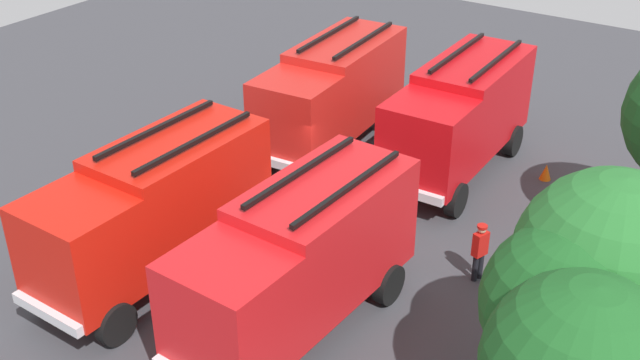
{
  "coord_description": "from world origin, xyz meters",
  "views": [
    {
      "loc": [
        17.15,
        11.45,
        12.86
      ],
      "look_at": [
        0.0,
        0.0,
        1.4
      ],
      "focal_mm": 44.27,
      "sensor_mm": 36.0,
      "label": 1
    }
  ],
  "objects": [
    {
      "name": "ground_plane",
      "position": [
        0.0,
        0.0,
        0.0
      ],
      "size": [
        48.34,
        48.34,
        0.0
      ],
      "primitive_type": "plane",
      "color": "#38383D"
    },
    {
      "name": "fire_truck_0",
      "position": [
        -4.47,
        -2.5,
        2.15
      ],
      "size": [
        7.35,
        3.14,
        3.88
      ],
      "rotation": [
        0.0,
        0.0,
        0.07
      ],
      "color": "red",
      "rests_on": "ground"
    },
    {
      "name": "fire_truck_1",
      "position": [
        4.75,
        -2.13,
        2.15
      ],
      "size": [
        7.26,
        2.89,
        3.88
      ],
      "rotation": [
        0.0,
        0.0,
        -0.02
      ],
      "color": "red",
      "rests_on": "ground"
    },
    {
      "name": "fire_truck_2",
      "position": [
        -5.19,
        2.07,
        2.15
      ],
      "size": [
        7.25,
        2.88,
        3.88
      ],
      "rotation": [
        0.0,
        0.0,
        0.02
      ],
      "color": "red",
      "rests_on": "ground"
    },
    {
      "name": "fire_truck_3",
      "position": [
        4.56,
        2.43,
        2.15
      ],
      "size": [
        7.3,
        3.0,
        3.88
      ],
      "rotation": [
        0.0,
        0.0,
        -0.04
      ],
      "color": "red",
      "rests_on": "ground"
    },
    {
      "name": "firefighter_0",
      "position": [
        2.42,
        -4.6,
        0.98
      ],
      "size": [
        0.48,
        0.4,
        1.75
      ],
      "rotation": [
        0.0,
        0.0,
        5.16
      ],
      "color": "black",
      "rests_on": "ground"
    },
    {
      "name": "firefighter_1",
      "position": [
        0.15,
        5.26,
        0.97
      ],
      "size": [
        0.47,
        0.36,
        1.72
      ],
      "rotation": [
        0.0,
        0.0,
        4.4
      ],
      "color": "black",
      "rests_on": "ground"
    },
    {
      "name": "tree_1",
      "position": [
        3.59,
        9.15,
        3.99
      ],
      "size": [
        3.83,
        3.83,
        5.93
      ],
      "color": "brown",
      "rests_on": "ground"
    },
    {
      "name": "tree_2",
      "position": [
        4.65,
        8.74,
        3.51
      ],
      "size": [
        3.36,
        3.36,
        5.21
      ],
      "color": "brown",
      "rests_on": "ground"
    },
    {
      "name": "traffic_cone_0",
      "position": [
        1.76,
        0.23,
        0.32
      ],
      "size": [
        0.44,
        0.44,
        0.63
      ],
      "primitive_type": "cone",
      "color": "#F2600C",
      "rests_on": "ground"
    },
    {
      "name": "traffic_cone_2",
      "position": [
        -6.35,
        4.87,
        0.28
      ],
      "size": [
        0.39,
        0.39,
        0.55
      ],
      "primitive_type": "cone",
      "color": "#F2600C",
      "rests_on": "ground"
    }
  ]
}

